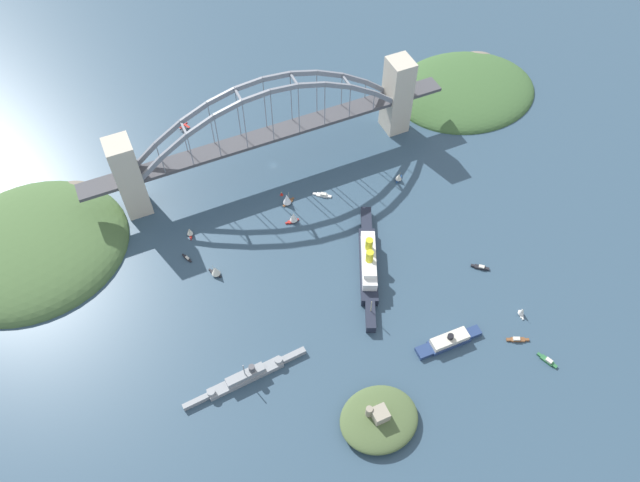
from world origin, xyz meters
The scene contains 21 objects.
ground_plane centered at (0.00, 0.00, 0.00)m, with size 1400.00×1400.00×0.00m, color #334C60.
harbor_arch_bridge centered at (0.00, 0.00, 30.54)m, with size 254.81×17.95×70.98m.
headland_west_shore centered at (-166.24, -14.09, 0.00)m, with size 113.99×94.91×18.27m.
headland_east_shore centered at (163.92, 4.53, 0.00)m, with size 120.79×112.57×29.81m.
ocean_liner centered at (-20.81, 105.71, 5.54)m, with size 43.12×83.66×19.76m.
naval_cruiser centered at (72.32, 144.00, 2.87)m, with size 71.90×9.02×17.08m.
harbor_ferry_steamer centered at (-38.73, 170.25, 2.69)m, with size 39.96×9.33×8.61m.
fort_island_mid_harbor centered at (18.25, 194.65, 4.09)m, with size 41.58×36.39×14.44m.
seaplane_taxiing_near_bridge centered at (46.05, -61.63, 2.09)m, with size 8.10×10.56×5.06m.
small_boat_0 centered at (71.18, 36.25, 3.57)m, with size 4.39×6.71×7.54m.
small_boat_1 centered at (6.65, 52.90, 4.37)m, with size 9.19×5.17×9.30m.
small_boat_2 centered at (65.85, 72.00, 4.13)m, with size 7.22×9.13×8.79m.
small_boat_3 centered at (4.53, 36.99, 4.55)m, with size 9.76×7.32×9.95m.
small_boat_4 centered at (-87.13, 171.51, 3.19)m, with size 4.24×6.42×6.88m.
small_boat_5 centered at (-83.05, 202.47, 0.90)m, with size 6.11×12.16×2.48m.
small_boat_6 centered at (-19.79, 40.40, 0.81)m, with size 11.26×9.37×2.32m.
small_boat_7 centered at (-75.44, 184.71, 0.82)m, with size 12.35×6.83×2.28m.
small_boat_8 centered at (78.65, 53.23, 0.67)m, with size 4.24×8.36×1.87m.
small_boat_9 centered at (-73.05, 49.02, 3.46)m, with size 7.07×5.95×7.23m.
small_boat_10 centered at (-83.91, 134.05, 0.82)m, with size 9.61×8.42×2.20m.
channel_marker_buoy centered at (5.14, 28.48, 1.12)m, with size 2.20×2.20×2.75m.
Camera 1 is at (94.20, 289.33, 312.43)m, focal length 34.57 mm.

